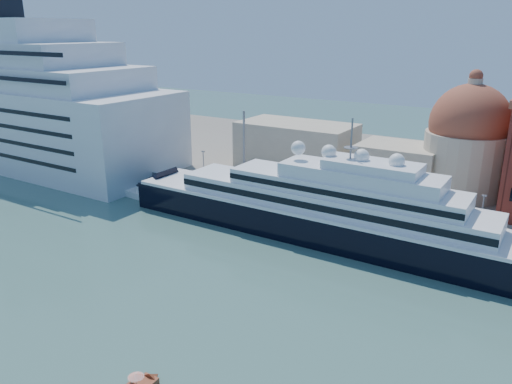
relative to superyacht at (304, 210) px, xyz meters
The scene contains 8 objects.
ground 23.46m from the superyacht, 90.67° to the right, with size 400.00×400.00×0.00m, color #3A645B.
quay 11.52m from the superyacht, 91.40° to the left, with size 180.00×10.00×2.50m, color gray.
land 52.13m from the superyacht, 90.30° to the left, with size 260.00×72.00×2.00m, color slate.
quay_fence 6.69m from the superyacht, 92.37° to the left, with size 180.00×0.10×1.20m, color slate.
superyacht is the anchor object (origin of this frame).
service_barge 42.08m from the superyacht, behind, with size 12.95×5.13×2.85m.
church 35.81m from the superyacht, 80.00° to the left, with size 66.00×18.00×25.50m.
lamp_posts 16.75m from the superyacht, 144.37° to the left, with size 120.80×2.40×18.00m.
Camera 1 is at (39.87, -57.08, 37.33)m, focal length 35.00 mm.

